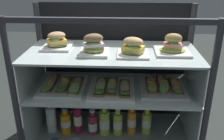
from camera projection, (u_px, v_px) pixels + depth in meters
ground_plane at (112, 137)px, 1.82m from camera, size 6.00×6.00×0.02m
case_base_deck at (112, 134)px, 1.81m from camera, size 1.12×0.55×0.04m
case_frame at (113, 66)px, 1.75m from camera, size 1.12×0.55×0.90m
riser_lower_tier at (112, 112)px, 1.74m from camera, size 1.05×0.48×0.34m
shelf_lower_glass at (112, 88)px, 1.67m from camera, size 1.07×0.50×0.01m
riser_upper_tier at (112, 71)px, 1.62m from camera, size 1.05×0.48×0.24m
shelf_upper_glass at (112, 52)px, 1.57m from camera, size 1.07×0.50×0.01m
plated_roll_sandwich_center at (57, 42)px, 1.62m from camera, size 0.19×0.19×0.11m
plated_roll_sandwich_mid_right at (94, 46)px, 1.51m from camera, size 0.18×0.18×0.13m
plated_roll_sandwich_right_of_center at (133, 48)px, 1.49m from camera, size 0.19×0.19×0.11m
plated_roll_sandwich_far_left at (173, 47)px, 1.53m from camera, size 0.21×0.21×0.12m
open_sandwich_tray_left_of_center at (63, 85)px, 1.66m from camera, size 0.29×0.34×0.06m
open_sandwich_tray_mid_left at (112, 88)px, 1.62m from camera, size 0.29×0.34×0.06m
open_sandwich_tray_near_left_corner at (163, 86)px, 1.65m from camera, size 0.29×0.34×0.06m
juice_bottle_back_left at (51, 119)px, 1.79m from camera, size 0.07×0.07×0.24m
juice_bottle_near_post at (66, 122)px, 1.77m from camera, size 0.07×0.07×0.20m
juice_bottle_back_right at (78, 119)px, 1.77m from camera, size 0.06×0.06×0.25m
juice_bottle_front_right_end at (93, 124)px, 1.77m from camera, size 0.06×0.06×0.19m
juice_bottle_front_fourth at (104, 122)px, 1.76m from camera, size 0.07×0.07×0.23m
juice_bottle_back_center at (118, 123)px, 1.76m from camera, size 0.06×0.06×0.21m
juice_bottle_front_middle at (132, 122)px, 1.76m from camera, size 0.06×0.06×0.23m
juice_bottle_tucked_behind at (147, 122)px, 1.77m from camera, size 0.06×0.06×0.21m
kitchen_scissors at (59, 140)px, 1.72m from camera, size 0.20×0.08×0.01m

